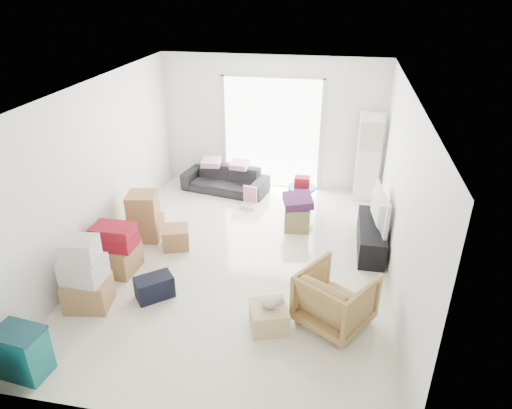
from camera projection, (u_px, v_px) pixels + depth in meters
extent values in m
cube|color=silver|center=(242.00, 267.00, 7.27)|extent=(4.50, 6.00, 0.24)
cube|color=white|center=(239.00, 79.00, 5.95)|extent=(4.50, 6.00, 0.24)
cube|color=white|center=(273.00, 122.00, 9.35)|extent=(4.50, 0.24, 2.70)
cube|color=white|center=(162.00, 328.00, 3.87)|extent=(4.50, 0.24, 2.70)
cube|color=white|center=(90.00, 171.00, 7.00)|extent=(0.24, 6.00, 2.70)
cube|color=white|center=(410.00, 195.00, 6.22)|extent=(0.24, 6.00, 2.70)
cube|color=white|center=(272.00, 133.00, 9.32)|extent=(2.00, 0.01, 2.30)
cube|color=silver|center=(224.00, 131.00, 9.48)|extent=(0.06, 0.04, 2.30)
cube|color=silver|center=(321.00, 136.00, 9.15)|extent=(0.06, 0.04, 2.30)
cube|color=silver|center=(273.00, 76.00, 8.80)|extent=(2.10, 0.04, 0.06)
cube|color=white|center=(368.00, 158.00, 8.83)|extent=(0.45, 0.30, 1.75)
cube|color=black|center=(371.00, 236.00, 7.44)|extent=(0.41, 1.36, 0.45)
imported|color=black|center=(373.00, 221.00, 7.31)|extent=(0.70, 1.07, 0.13)
imported|color=#26262B|center=(225.00, 176.00, 9.41)|extent=(1.83, 0.84, 0.69)
cube|color=#B98793|center=(211.00, 156.00, 9.32)|extent=(0.36, 0.30, 0.11)
cube|color=#B98793|center=(239.00, 158.00, 9.19)|extent=(0.42, 0.35, 0.13)
imported|color=#A06F47|center=(336.00, 296.00, 5.74)|extent=(1.10, 1.08, 0.84)
cube|color=#0E5E61|center=(26.00, 363.00, 5.11)|extent=(0.55, 0.41, 0.29)
cube|color=#0E5E61|center=(20.00, 344.00, 4.98)|extent=(0.55, 0.41, 0.29)
cube|color=#0C333D|center=(16.00, 333.00, 4.91)|extent=(0.57, 0.43, 0.04)
cube|color=olive|center=(88.00, 293.00, 6.13)|extent=(0.64, 0.56, 0.43)
cube|color=silver|center=(83.00, 269.00, 5.96)|extent=(0.53, 0.44, 0.33)
cube|color=silver|center=(79.00, 249.00, 5.83)|extent=(0.47, 0.43, 0.28)
cube|color=olive|center=(117.00, 258.00, 6.90)|extent=(0.60, 0.60, 0.41)
cube|color=maroon|center=(115.00, 241.00, 6.77)|extent=(0.63, 0.43, 0.19)
cube|color=maroon|center=(113.00, 231.00, 6.69)|extent=(0.60, 0.40, 0.17)
cube|color=olive|center=(145.00, 227.00, 7.77)|extent=(0.57, 0.48, 0.40)
cube|color=olive|center=(143.00, 205.00, 7.58)|extent=(0.56, 0.56, 0.43)
cube|color=olive|center=(176.00, 237.00, 7.52)|extent=(0.53, 0.53, 0.35)
cube|color=black|center=(154.00, 287.00, 6.33)|extent=(0.58, 0.56, 0.32)
cube|color=olive|center=(297.00, 217.00, 8.04)|extent=(0.47, 0.47, 0.44)
cube|color=#512255|center=(298.00, 203.00, 7.91)|extent=(0.59, 0.59, 0.14)
cylinder|color=#1A44AE|center=(302.00, 188.00, 8.64)|extent=(0.53, 0.53, 0.04)
cylinder|color=#1A44AE|center=(309.00, 196.00, 8.84)|extent=(0.04, 0.04, 0.42)
cylinder|color=#1A44AE|center=(295.00, 195.00, 8.89)|extent=(0.04, 0.04, 0.42)
cylinder|color=#1A44AE|center=(293.00, 201.00, 8.65)|extent=(0.04, 0.04, 0.42)
cylinder|color=#1A44AE|center=(307.00, 202.00, 8.61)|extent=(0.04, 0.04, 0.42)
cube|color=maroon|center=(302.00, 182.00, 8.59)|extent=(0.28, 0.22, 0.20)
cube|color=silver|center=(249.00, 206.00, 8.85)|extent=(0.34, 0.32, 0.07)
cube|color=pink|center=(250.00, 194.00, 8.86)|extent=(0.28, 0.10, 0.32)
cube|color=#D9C17D|center=(269.00, 317.00, 5.79)|extent=(0.59, 0.59, 0.31)
ellipsoid|color=#B2ADA8|center=(269.00, 303.00, 5.69)|extent=(0.22, 0.15, 0.12)
cube|color=#C3213F|center=(269.00, 303.00, 5.69)|extent=(0.16, 0.13, 0.03)
sphere|color=#B2ADA8|center=(280.00, 301.00, 5.68)|extent=(0.12, 0.12, 0.12)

